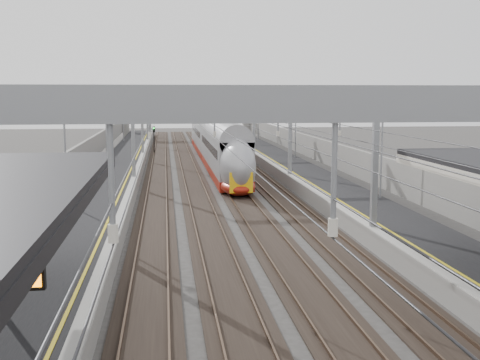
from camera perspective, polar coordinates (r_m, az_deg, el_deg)
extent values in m
cube|color=black|center=(51.59, -11.72, 0.17)|extent=(4.00, 120.00, 1.00)
cube|color=black|center=(52.75, 5.87, 0.47)|extent=(4.00, 120.00, 1.00)
cube|color=black|center=(51.48, -7.82, -0.27)|extent=(2.40, 140.00, 0.08)
cube|color=brown|center=(51.49, -8.63, -0.18)|extent=(0.07, 140.00, 0.14)
cube|color=brown|center=(51.47, -7.02, -0.15)|extent=(0.07, 140.00, 0.14)
cube|color=black|center=(51.53, -4.49, -0.21)|extent=(2.40, 140.00, 0.08)
cube|color=brown|center=(51.49, -5.29, -0.12)|extent=(0.07, 140.00, 0.14)
cube|color=brown|center=(51.55, -3.69, -0.09)|extent=(0.07, 140.00, 0.14)
cube|color=black|center=(51.75, -1.17, -0.15)|extent=(2.40, 140.00, 0.08)
cube|color=brown|center=(51.67, -1.96, -0.06)|extent=(0.07, 140.00, 0.14)
cube|color=brown|center=(51.82, -0.38, -0.04)|extent=(0.07, 140.00, 0.14)
cube|color=black|center=(52.14, 2.11, -0.09)|extent=(2.40, 140.00, 0.08)
cube|color=brown|center=(52.02, 1.33, 0.00)|extent=(0.07, 140.00, 0.14)
cube|color=brown|center=(52.25, 2.89, 0.02)|extent=(0.07, 140.00, 0.14)
cube|color=gray|center=(8.80, 18.55, 6.88)|extent=(13.00, 0.25, 0.50)
cube|color=gray|center=(28.23, -12.17, 1.47)|extent=(0.28, 0.28, 6.60)
cube|color=gray|center=(29.88, 12.68, 1.81)|extent=(0.28, 0.28, 6.60)
cube|color=gray|center=(28.20, 0.62, 7.86)|extent=(13.00, 0.25, 0.50)
cube|color=gray|center=(48.11, -10.11, 4.20)|extent=(0.28, 0.28, 6.60)
cube|color=gray|center=(49.09, 4.78, 4.38)|extent=(0.28, 0.28, 6.60)
cube|color=gray|center=(48.09, -2.61, 7.96)|extent=(13.00, 0.25, 0.50)
cube|color=gray|center=(68.06, -9.26, 5.34)|extent=(0.28, 0.28, 6.60)
cube|color=gray|center=(68.76, 1.34, 5.47)|extent=(0.28, 0.28, 6.60)
cube|color=gray|center=(68.05, -3.95, 7.99)|extent=(13.00, 0.25, 0.50)
cube|color=gray|center=(88.03, -8.79, 5.95)|extent=(0.28, 0.28, 6.60)
cube|color=gray|center=(88.57, -0.57, 6.06)|extent=(0.28, 0.28, 6.60)
cube|color=gray|center=(88.02, -4.69, 8.01)|extent=(13.00, 0.25, 0.50)
cube|color=gray|center=(106.02, -8.51, 6.31)|extent=(0.28, 0.28, 6.60)
cube|color=gray|center=(106.47, -1.68, 6.40)|extent=(0.28, 0.28, 6.60)
cube|color=gray|center=(106.01, -5.11, 8.02)|extent=(13.00, 0.25, 0.50)
cylinder|color=#262628|center=(55.98, -7.87, 6.02)|extent=(0.03, 140.00, 0.03)
cylinder|color=#262628|center=(56.02, -4.79, 6.07)|extent=(0.03, 140.00, 0.03)
cylinder|color=#262628|center=(56.22, -1.72, 6.10)|extent=(0.03, 140.00, 0.03)
cylinder|color=#262628|center=(56.59, 1.33, 6.11)|extent=(0.03, 140.00, 0.03)
cube|color=gray|center=(106.01, -5.10, 7.39)|extent=(22.00, 2.20, 1.40)
cube|color=gray|center=(106.24, -10.78, 5.61)|extent=(1.00, 2.20, 6.20)
cube|color=gray|center=(106.99, 0.58, 5.77)|extent=(1.00, 2.20, 6.20)
cube|color=gray|center=(51.81, -15.29, 1.32)|extent=(0.30, 120.00, 3.20)
cube|color=gray|center=(53.42, 9.24, 1.70)|extent=(0.30, 120.00, 3.20)
cube|color=#9E1D0E|center=(56.04, -1.64, 1.06)|extent=(2.66, 22.64, 0.79)
cube|color=#929297|center=(55.85, -1.65, 2.96)|extent=(2.66, 22.64, 2.95)
cube|color=black|center=(48.28, -0.74, -0.46)|extent=(1.97, 2.36, 0.49)
cube|color=#9E1D0E|center=(78.88, -3.24, 3.10)|extent=(2.66, 22.64, 0.79)
cube|color=#929297|center=(78.74, -3.25, 4.45)|extent=(2.66, 22.64, 2.95)
cube|color=black|center=(71.04, -2.80, 2.29)|extent=(1.97, 2.36, 0.49)
ellipsoid|color=#929297|center=(44.49, -0.23, 1.26)|extent=(2.66, 5.12, 4.13)
cube|color=yellow|center=(42.52, 0.11, -0.26)|extent=(1.67, 0.12, 1.48)
cube|color=black|center=(42.77, 0.04, 1.78)|extent=(1.57, 0.57, 0.93)
cylinder|color=black|center=(77.21, -8.15, 3.59)|extent=(0.12, 0.12, 3.00)
cube|color=black|center=(77.10, -8.17, 4.78)|extent=(0.32, 0.22, 0.75)
sphere|color=#0CE526|center=(76.96, -8.18, 4.89)|extent=(0.16, 0.16, 0.16)
cylinder|color=black|center=(70.19, -1.37, 3.23)|extent=(0.12, 0.12, 3.00)
cube|color=black|center=(70.08, -1.37, 4.53)|extent=(0.32, 0.22, 0.75)
sphere|color=red|center=(69.94, -1.36, 4.65)|extent=(0.16, 0.16, 0.16)
cylinder|color=black|center=(80.62, -0.55, 3.86)|extent=(0.12, 0.12, 3.00)
cube|color=black|center=(80.52, -0.55, 5.00)|extent=(0.32, 0.22, 0.75)
sphere|color=#0CE526|center=(80.38, -0.54, 5.10)|extent=(0.16, 0.16, 0.16)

